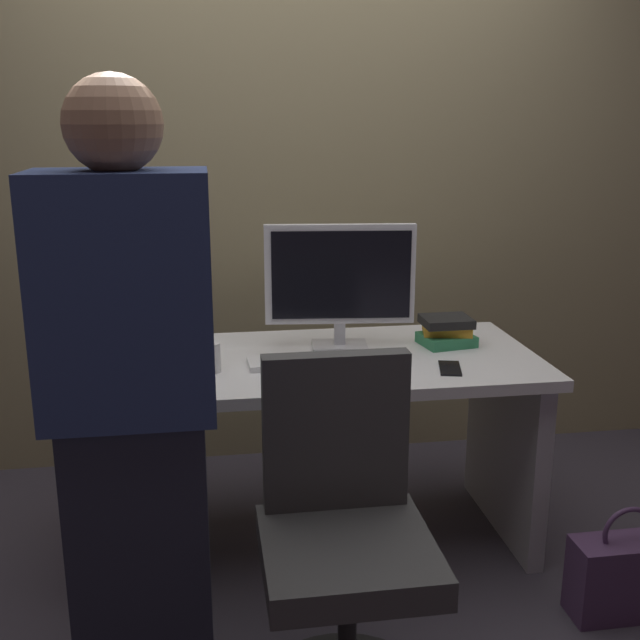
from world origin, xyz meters
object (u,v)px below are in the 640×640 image
Objects in this scene: mouse at (391,355)px; book_stack at (446,331)px; cup_near_keyboard at (211,357)px; cell_phone at (450,368)px; person_at_desk at (133,419)px; office_chair at (344,554)px; handbag at (624,576)px; monitor at (340,280)px; desk at (318,414)px; cup_by_monitor at (188,339)px; keyboard at (311,361)px.

book_stack is at bearing 31.72° from mouse.
cup_near_keyboard is 0.70× the size of cell_phone.
person_at_desk is at bearing -135.67° from cell_phone.
handbag is (0.94, 0.20, -0.29)m from office_chair.
cell_phone is (0.79, -0.10, -0.05)m from cup_near_keyboard.
book_stack is 1.01m from handbag.
person_at_desk is 3.03× the size of monitor.
cup_near_keyboard is (-0.47, -0.20, -0.21)m from monitor.
book_stack is at bearing 9.84° from desk.
cup_near_keyboard is 0.48× the size of book_stack.
monitor is at bearing 151.43° from cell_phone.
cell_phone is at bearing -37.30° from mouse.
cup_near_keyboard is (-0.33, 0.68, 0.34)m from office_chair.
cell_phone is (0.87, -0.35, -0.04)m from cup_by_monitor.
monitor is (0.10, 0.10, 0.47)m from desk.
person_at_desk is at bearing -106.03° from cup_near_keyboard.
desk is 0.35m from mouse.
cup_near_keyboard is at bearing -157.11° from monitor.
keyboard is at bearing -117.83° from desk.
monitor is 0.51m from cell_phone.
person_at_desk reaches higher than cell_phone.
keyboard is 4.30× the size of mouse.
monitor reaches higher than desk.
mouse is 1.19× the size of cup_by_monitor.
monitor is 3.75× the size of cell_phone.
mouse is 0.22m from cell_phone.
office_chair is at bearing -0.63° from person_at_desk.
keyboard is at bearing 150.91° from handbag.
person_at_desk is 0.71m from cup_near_keyboard.
desk is at bearing 146.95° from handbag.
monitor is 1.26× the size of keyboard.
person_at_desk is 1.64m from handbag.
keyboard is at bearing 177.71° from cell_phone.
office_chair is 1.08m from cup_by_monitor.
cup_near_keyboard reaches higher than desk.
desk is at bearing 53.75° from person_at_desk.
desk is at bearing 86.40° from office_chair.
office_chair is 2.19× the size of keyboard.
book_stack is at bearing 57.81° from office_chair.
monitor is 5.38× the size of cup_near_keyboard.
office_chair is 4.48× the size of book_stack.
monitor is 1.43× the size of handbag.
cell_phone is 0.85m from handbag.
monitor is at bearing 49.18° from keyboard.
cup_by_monitor is at bearing 174.08° from monitor.
handbag is (1.35, -0.74, -0.63)m from cup_by_monitor.
mouse is at bearing -2.89° from keyboard.
cup_near_keyboard is 0.80m from cell_phone.
desk is 10.82× the size of cell_phone.
mouse is 1.00× the size of cup_near_keyboard.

